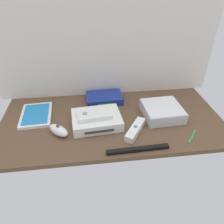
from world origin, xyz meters
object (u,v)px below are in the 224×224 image
Objects in this scene: network_router at (104,98)px; stylus_pen at (192,136)px; remote_nunchuk at (59,130)px; game_console at (97,120)px; sensor_bar at (138,149)px; mini_computer at (162,111)px; remote_classic_pad at (94,114)px; game_case at (36,115)px; remote_wand at (135,130)px.

stylus_pen is (33.15, -32.21, -1.35)cm from network_router.
remote_nunchuk is 1.14× the size of stylus_pen.
game_console is 0.92× the size of sensor_bar.
remote_nunchuk is (-46.34, -7.24, -0.60)cm from mini_computer.
remote_classic_pad is 41.51cm from stylus_pen.
mini_computer reaches higher than game_case.
remote_wand is 1.40× the size of remote_nunchuk.
mini_computer is 1.17× the size of remote_classic_pad.
sensor_bar is (14.39, -18.53, -1.50)cm from game_console.
network_router is (32.55, 9.77, 0.94)cm from game_case.
sensor_bar is (41.86, -27.57, -0.06)cm from game_case.
game_console reaches higher than remote_wand.
remote_classic_pad is at bearing -22.78° from game_case.
game_console is at bearing -173.52° from remote_wand.
network_router is 1.28× the size of remote_wand.
stylus_pen is (38.24, -13.40, -1.85)cm from game_console.
game_case is 50.12cm from sensor_bar.
remote_classic_pad is (15.11, 4.72, 3.37)cm from remote_nunchuk.
stylus_pen is (39.09, -13.02, -5.06)cm from remote_classic_pad.
remote_classic_pad reaches higher than mini_computer.
sensor_bar is (15.25, -18.14, -4.71)cm from remote_classic_pad.
mini_computer is at bearing 67.68° from remote_wand.
mini_computer reaches higher than sensor_bar.
network_router is at bearing 13.42° from game_case.
game_case is (-57.84, 6.91, -1.88)cm from mini_computer.
mini_computer is at bearing -36.91° from remote_nunchuk.
remote_wand is (43.09, -16.97, 0.75)cm from game_case.
stylus_pen is (65.70, -22.44, -0.41)cm from game_case.
network_router is at bearing 70.41° from game_console.
game_console is 2.17× the size of remote_nunchuk.
network_router reaches higher than sensor_bar.
stylus_pen is (23.85, 5.12, -0.35)cm from sensor_bar.
remote_nunchuk reaches higher than sensor_bar.
sensor_bar is at bearing -56.25° from remote_classic_pad.
remote_wand is at bearing -31.38° from game_console.
network_router is at bearing 2.86° from remote_nunchuk.
game_case is 46.31cm from remote_wand.
remote_nunchuk reaches higher than stylus_pen.
mini_computer is 1.24× the size of remote_wand.
network_router is 38.49cm from sensor_bar.
sensor_bar is 24.39cm from stylus_pen.
remote_nunchuk is at bearing 154.30° from sensor_bar.
remote_wand is 31.71cm from remote_nunchuk.
game_console is 40.56cm from stylus_pen.
stylus_pen is at bearing -54.49° from remote_nunchuk.
network_router and remote_wand have the same top height.
game_case is at bearing 173.19° from mini_computer.
game_case is at bearing 154.21° from remote_classic_pad.
remote_wand is (10.53, -26.74, -0.19)cm from network_router.
game_case is at bearing 83.33° from remote_nunchuk.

